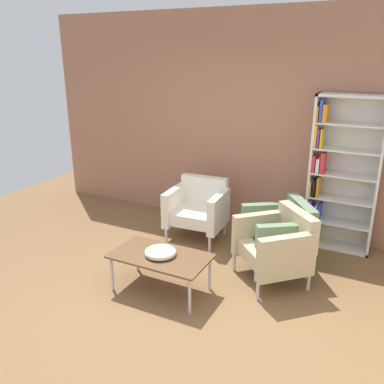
% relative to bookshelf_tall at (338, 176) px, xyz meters
% --- Properties ---
extents(ground_plane, '(8.32, 8.32, 0.00)m').
position_rel_bookshelf_tall_xyz_m(ground_plane, '(-1.20, -2.25, -0.93)').
color(ground_plane, brown).
extents(brick_back_panel, '(6.40, 0.12, 2.90)m').
position_rel_bookshelf_tall_xyz_m(brick_back_panel, '(-1.20, 0.21, 0.52)').
color(brick_back_panel, '#A87056').
rests_on(brick_back_panel, ground_plane).
extents(bookshelf_tall, '(0.80, 0.30, 1.90)m').
position_rel_bookshelf_tall_xyz_m(bookshelf_tall, '(0.00, 0.00, 0.00)').
color(bookshelf_tall, silver).
rests_on(bookshelf_tall, ground_plane).
extents(coffee_table_low, '(1.00, 0.56, 0.40)m').
position_rel_bookshelf_tall_xyz_m(coffee_table_low, '(-1.39, -1.89, -0.56)').
color(coffee_table_low, brown).
rests_on(coffee_table_low, ground_plane).
extents(decorative_bowl, '(0.32, 0.32, 0.05)m').
position_rel_bookshelf_tall_xyz_m(decorative_bowl, '(-1.39, -1.89, -0.49)').
color(decorative_bowl, beige).
rests_on(decorative_bowl, coffee_table_low).
extents(armchair_near_window, '(0.95, 0.95, 0.78)m').
position_rel_bookshelf_tall_xyz_m(armchair_near_window, '(-0.40, -1.15, -0.51)').
color(armchair_near_window, '#C6B289').
rests_on(armchair_near_window, ground_plane).
extents(armchair_by_bookshelf, '(0.76, 0.70, 0.78)m').
position_rel_bookshelf_tall_xyz_m(armchair_by_bookshelf, '(-1.62, -0.55, -0.51)').
color(armchair_by_bookshelf, white).
rests_on(armchair_by_bookshelf, ground_plane).
extents(armchair_spare_guest, '(0.93, 0.94, 0.78)m').
position_rel_bookshelf_tall_xyz_m(armchair_spare_guest, '(-0.44, -0.85, -0.51)').
color(armchair_spare_guest, slate).
rests_on(armchair_spare_guest, ground_plane).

